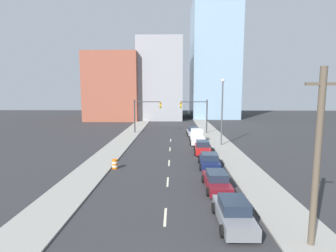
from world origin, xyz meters
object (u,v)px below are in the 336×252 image
at_px(traffic_signal_left, 143,111).
at_px(traffic_barrel, 115,164).
at_px(sedan_silver, 193,132).
at_px(pickup_truck_white, 197,137).
at_px(sedan_gray, 234,213).
at_px(traffic_signal_right, 199,111).
at_px(sedan_navy, 209,161).
at_px(utility_pole_right_near, 317,158).
at_px(sedan_maroon, 217,181).
at_px(sedan_red, 202,148).
at_px(street_lamp, 222,108).

relative_size(traffic_signal_left, traffic_barrel, 6.56).
distance_m(traffic_barrel, sedan_silver, 22.54).
distance_m(pickup_truck_white, sedan_silver, 6.79).
bearing_deg(sedan_gray, traffic_signal_left, 104.89).
xyz_separation_m(traffic_signal_right, sedan_navy, (-0.93, -21.85, -3.45)).
xyz_separation_m(pickup_truck_white, sedan_silver, (-0.17, 6.79, -0.17)).
bearing_deg(sedan_gray, utility_pole_right_near, -33.11).
distance_m(traffic_signal_left, sedan_gray, 35.03).
height_order(traffic_barrel, sedan_gray, sedan_gray).
bearing_deg(traffic_signal_right, sedan_navy, -92.43).
height_order(sedan_maroon, pickup_truck_white, pickup_truck_white).
bearing_deg(utility_pole_right_near, pickup_truck_white, 97.06).
distance_m(sedan_gray, sedan_red, 17.82).
distance_m(sedan_navy, sedan_silver, 19.66).
xyz_separation_m(traffic_signal_left, sedan_gray, (9.27, -33.61, -3.41)).
distance_m(utility_pole_right_near, sedan_red, 20.58).
distance_m(sedan_navy, sedan_red, 6.06).
bearing_deg(sedan_maroon, traffic_barrel, 149.48).
bearing_deg(street_lamp, sedan_maroon, -101.32).
bearing_deg(traffic_signal_left, utility_pole_right_near, -70.55).
height_order(sedan_maroon, sedan_navy, sedan_maroon).
bearing_deg(street_lamp, sedan_silver, 110.77).
relative_size(traffic_signal_right, sedan_navy, 1.40).
bearing_deg(traffic_barrel, sedan_red, 36.25).
bearing_deg(traffic_barrel, traffic_signal_right, 65.30).
bearing_deg(pickup_truck_white, traffic_barrel, -123.28).
relative_size(sedan_navy, sedan_red, 0.99).
height_order(traffic_barrel, sedan_maroon, sedan_maroon).
xyz_separation_m(street_lamp, sedan_maroon, (-3.37, -16.83, -4.76)).
height_order(traffic_signal_left, sedan_navy, traffic_signal_left).
xyz_separation_m(utility_pole_right_near, traffic_barrel, (-12.72, 13.01, -4.05)).
height_order(traffic_signal_right, sedan_red, traffic_signal_right).
height_order(traffic_signal_right, street_lamp, street_lamp).
bearing_deg(sedan_navy, sedan_maroon, -89.88).
relative_size(traffic_signal_left, sedan_silver, 1.45).
relative_size(sedan_gray, sedan_maroon, 0.96).
xyz_separation_m(traffic_signal_right, utility_pole_right_near, (2.26, -35.76, 0.43)).
height_order(utility_pole_right_near, sedan_red, utility_pole_right_near).
distance_m(traffic_barrel, street_lamp, 17.82).
bearing_deg(sedan_gray, sedan_silver, 89.71).
bearing_deg(sedan_silver, traffic_signal_left, 164.95).
bearing_deg(traffic_barrel, sedan_silver, 65.82).
height_order(street_lamp, sedan_silver, street_lamp).
height_order(traffic_signal_right, sedan_maroon, traffic_signal_right).
bearing_deg(pickup_truck_white, utility_pole_right_near, -81.89).
xyz_separation_m(sedan_navy, sedan_silver, (-0.31, 19.66, 0.00)).
bearing_deg(sedan_red, sedan_gray, -87.01).
height_order(street_lamp, sedan_gray, street_lamp).
distance_m(utility_pole_right_near, street_lamp, 24.56).
xyz_separation_m(street_lamp, sedan_navy, (-3.11, -10.64, -4.75)).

